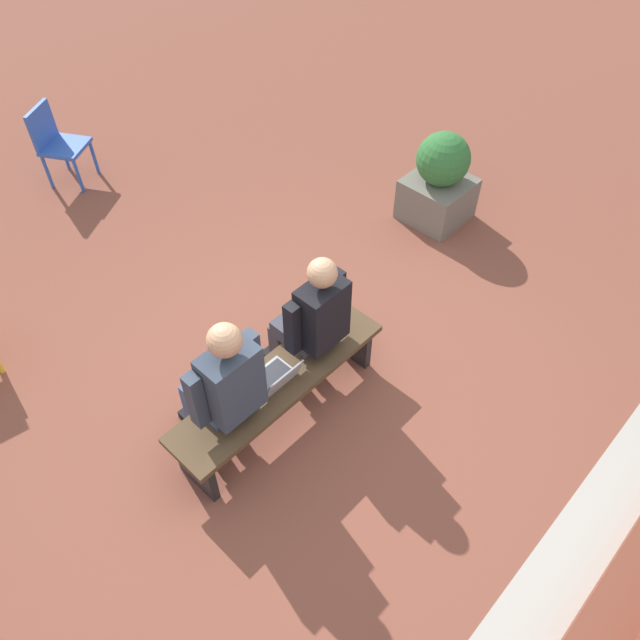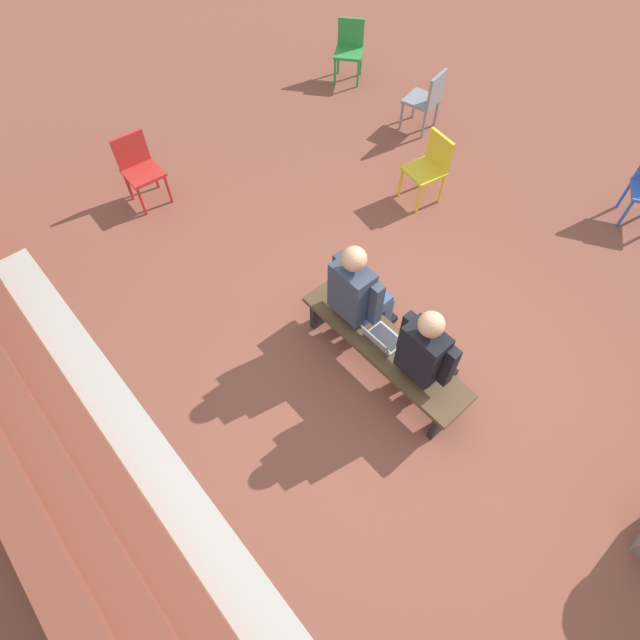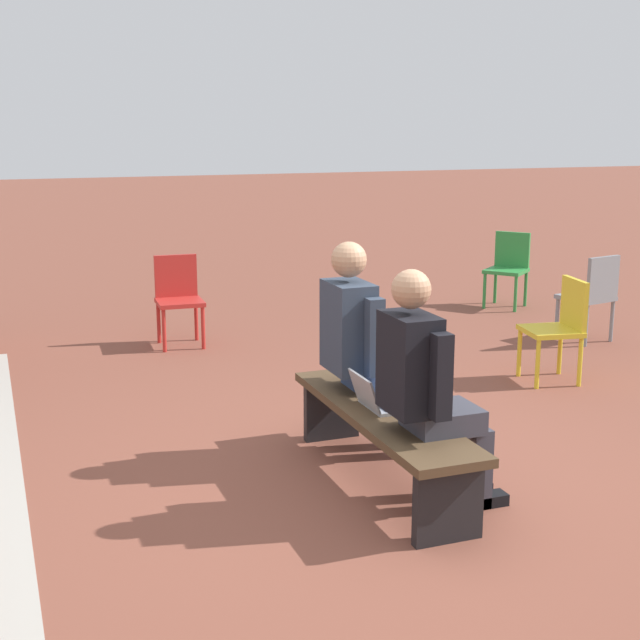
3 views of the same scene
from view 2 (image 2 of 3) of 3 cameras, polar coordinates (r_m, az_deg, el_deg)
The scene contains 11 objects.
ground_plane at distance 4.88m, azimuth 7.70°, elevation -7.40°, with size 60.00×60.00×0.00m, color brown.
concrete_strip at distance 4.51m, azimuth -14.29°, elevation -21.30°, with size 7.78×0.40×0.01m, color #A8A399.
brick_steps at distance 4.43m, azimuth -23.70°, elevation -26.02°, with size 6.98×0.90×0.45m.
bench at distance 4.66m, azimuth 7.24°, elevation -3.31°, with size 1.80×0.44×0.45m.
person_student at distance 4.28m, azimuth 12.30°, elevation -3.70°, with size 0.54×0.68×1.34m.
person_adult at distance 4.54m, azimuth 4.54°, elevation 3.08°, with size 0.56×0.71×1.37m.
laptop at distance 4.54m, azimuth 7.03°, elevation -2.15°, with size 0.32×0.29×0.21m.
plastic_chair_mid_courtyard at distance 8.73m, azimuth 3.39°, elevation 28.75°, with size 0.59×0.59×0.84m.
plastic_chair_near_bench_left at distance 6.62m, azimuth -20.00°, elevation 16.24°, with size 0.44×0.44×0.84m.
plastic_chair_foreground at distance 7.61m, azimuth 12.15°, elevation 23.59°, with size 0.50×0.50×0.84m.
plastic_chair_by_pillar at distance 6.40m, azimuth 12.45°, elevation 16.92°, with size 0.49×0.49×0.84m.
Camera 2 is at (-1.27, 1.99, 4.27)m, focal length 28.00 mm.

